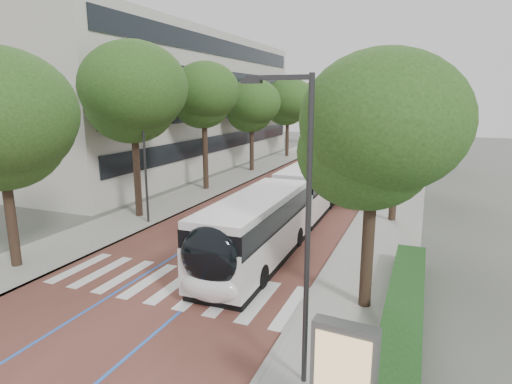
# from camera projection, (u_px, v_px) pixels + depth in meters

# --- Properties ---
(ground) EXTENTS (160.00, 160.00, 0.00)m
(ground) POSITION_uv_depth(u_px,v_px,m) (156.00, 295.00, 16.71)
(ground) COLOR #51544C
(ground) RESTS_ON ground
(road) EXTENTS (11.00, 140.00, 0.02)m
(road) POSITION_uv_depth(u_px,v_px,m) (344.00, 160.00, 52.95)
(road) COLOR brown
(road) RESTS_ON ground
(sidewalk_left) EXTENTS (4.00, 140.00, 0.12)m
(sidewalk_left) POSITION_uv_depth(u_px,v_px,m) (287.00, 156.00, 55.67)
(sidewalk_left) COLOR gray
(sidewalk_left) RESTS_ON ground
(sidewalk_right) EXTENTS (4.00, 140.00, 0.12)m
(sidewalk_right) POSITION_uv_depth(u_px,v_px,m) (408.00, 163.00, 50.22)
(sidewalk_right) COLOR gray
(sidewalk_right) RESTS_ON ground
(kerb_left) EXTENTS (0.20, 140.00, 0.14)m
(kerb_left) POSITION_uv_depth(u_px,v_px,m) (301.00, 157.00, 54.98)
(kerb_left) COLOR gray
(kerb_left) RESTS_ON ground
(kerb_right) EXTENTS (0.20, 140.00, 0.14)m
(kerb_right) POSITION_uv_depth(u_px,v_px,m) (392.00, 162.00, 50.91)
(kerb_right) COLOR gray
(kerb_right) RESTS_ON ground
(zebra_crossing) EXTENTS (10.55, 3.60, 0.01)m
(zebra_crossing) POSITION_uv_depth(u_px,v_px,m) (174.00, 285.00, 17.54)
(zebra_crossing) COLOR silver
(zebra_crossing) RESTS_ON ground
(lane_line_left) EXTENTS (0.12, 126.00, 0.01)m
(lane_line_left) POSITION_uv_depth(u_px,v_px,m) (332.00, 159.00, 53.53)
(lane_line_left) COLOR blue
(lane_line_left) RESTS_ON road
(lane_line_right) EXTENTS (0.12, 126.00, 0.01)m
(lane_line_right) POSITION_uv_depth(u_px,v_px,m) (358.00, 160.00, 52.37)
(lane_line_right) COLOR blue
(lane_line_right) RESTS_ON road
(office_building) EXTENTS (18.11, 40.00, 14.00)m
(office_building) POSITION_uv_depth(u_px,v_px,m) (152.00, 102.00, 47.64)
(office_building) COLOR #A3A097
(office_building) RESTS_ON ground
(hedge) EXTENTS (1.20, 14.00, 0.80)m
(hedge) POSITION_uv_depth(u_px,v_px,m) (402.00, 329.00, 13.29)
(hedge) COLOR #153C16
(hedge) RESTS_ON sidewalk_right
(streetlight_near) EXTENTS (1.82, 0.20, 8.00)m
(streetlight_near) POSITION_uv_depth(u_px,v_px,m) (301.00, 211.00, 10.54)
(streetlight_near) COLOR #2C2C2E
(streetlight_near) RESTS_ON sidewalk_right
(streetlight_far) EXTENTS (1.82, 0.20, 8.00)m
(streetlight_far) POSITION_uv_depth(u_px,v_px,m) (390.00, 133.00, 33.20)
(streetlight_far) COLOR #2C2C2E
(streetlight_far) RESTS_ON sidewalk_right
(lamp_post_left) EXTENTS (0.14, 0.14, 8.00)m
(lamp_post_left) POSITION_uv_depth(u_px,v_px,m) (145.00, 157.00, 25.28)
(lamp_post_left) COLOR #2C2C2E
(lamp_post_left) RESTS_ON sidewalk_left
(trees_left) EXTENTS (6.44, 61.28, 10.30)m
(trees_left) POSITION_uv_depth(u_px,v_px,m) (238.00, 104.00, 40.20)
(trees_left) COLOR black
(trees_left) RESTS_ON ground
(trees_right) EXTENTS (5.56, 47.27, 8.89)m
(trees_right) POSITION_uv_depth(u_px,v_px,m) (405.00, 118.00, 31.01)
(trees_right) COLOR black
(trees_right) RESTS_ON ground
(lead_bus) EXTENTS (2.73, 18.42, 3.20)m
(lead_bus) POSITION_uv_depth(u_px,v_px,m) (282.00, 210.00, 22.95)
(lead_bus) COLOR black
(lead_bus) RESTS_ON ground
(bus_queued_0) EXTENTS (3.34, 12.54, 3.20)m
(bus_queued_0) POSITION_uv_depth(u_px,v_px,m) (338.00, 166.00, 38.01)
(bus_queued_0) COLOR silver
(bus_queued_0) RESTS_ON ground
(bus_queued_1) EXTENTS (2.69, 12.43, 3.20)m
(bus_queued_1) POSITION_uv_depth(u_px,v_px,m) (364.00, 149.00, 49.79)
(bus_queued_1) COLOR silver
(bus_queued_1) RESTS_ON ground
(bus_queued_2) EXTENTS (2.73, 12.44, 3.20)m
(bus_queued_2) POSITION_uv_depth(u_px,v_px,m) (377.00, 139.00, 62.03)
(bus_queued_2) COLOR silver
(bus_queued_2) RESTS_ON ground
(ad_panel) EXTENTS (1.41, 0.58, 2.88)m
(ad_panel) POSITION_uv_depth(u_px,v_px,m) (343.00, 383.00, 9.09)
(ad_panel) COLOR #59595B
(ad_panel) RESTS_ON sidewalk_right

